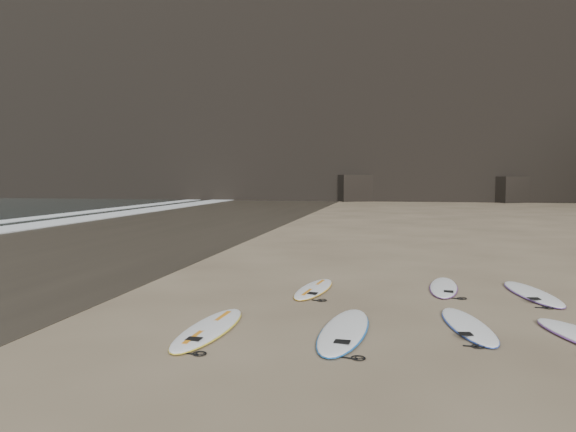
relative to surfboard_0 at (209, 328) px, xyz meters
The scene contains 8 objects.
ground 4.50m from the surfboard_0, ahead, with size 240.00×240.00×0.00m, color #897559.
wet_sand 13.72m from the surfboard_0, 128.57° to the left, with size 12.00×200.00×0.01m, color #383026.
surfboard_0 is the anchor object (origin of this frame).
surfboard_1 2.05m from the surfboard_0, ahead, with size 0.64×2.67×0.10m, color white.
surfboard_2 4.00m from the surfboard_0, 13.66° to the left, with size 0.55×2.29×0.08m, color white.
surfboard_5 3.49m from the surfboard_0, 71.31° to the left, with size 0.54×2.24×0.08m, color white.
surfboard_6 5.48m from the surfboard_0, 46.80° to the left, with size 0.54×2.25×0.08m, color white.
surfboard_7 6.54m from the surfboard_0, 34.02° to the left, with size 0.60×2.50×0.09m, color white.
Camera 1 is at (-1.66, -8.71, 2.34)m, focal length 35.00 mm.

